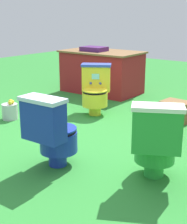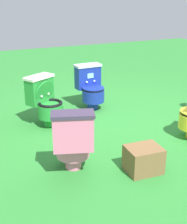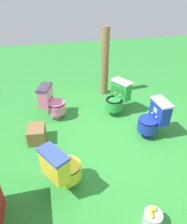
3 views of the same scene
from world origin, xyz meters
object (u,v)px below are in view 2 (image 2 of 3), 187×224
object	(u,v)px
toilet_pink	(73,140)
small_crate	(143,159)
toilet_blue	(91,87)
toilet_green	(45,101)

from	to	relation	value
toilet_pink	small_crate	world-z (taller)	toilet_pink
toilet_pink	small_crate	distance (m)	0.79
small_crate	toilet_pink	bearing A→B (deg)	-25.52
toilet_blue	toilet_pink	size ratio (longest dim) A/B	1.00
toilet_blue	small_crate	world-z (taller)	toilet_blue
toilet_blue	small_crate	distance (m)	2.12
toilet_pink	toilet_green	size ratio (longest dim) A/B	1.00
toilet_green	small_crate	world-z (taller)	toilet_green
toilet_blue	small_crate	size ratio (longest dim) A/B	1.95
toilet_pink	toilet_green	world-z (taller)	same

